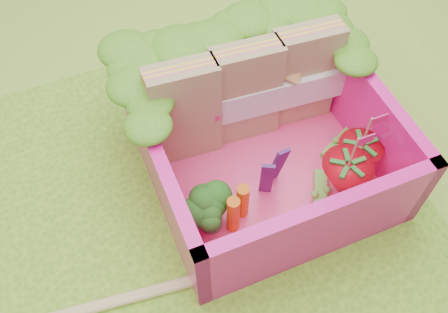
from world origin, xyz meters
TOP-DOWN VIEW (x-y plane):
  - ground at (0.00, 0.00)m, footprint 14.00×14.00m
  - placemat at (0.00, 0.00)m, footprint 2.60×2.60m
  - bento_floor at (0.49, 0.11)m, footprint 1.30×1.30m
  - bento_box at (0.49, 0.11)m, footprint 1.30×1.30m
  - lettuce_ruffle at (0.49, 0.60)m, footprint 1.43×0.83m
  - sandwich_stack at (0.50, 0.38)m, footprint 1.24×0.26m
  - broccoli at (0.06, -0.16)m, footprint 0.31×0.31m
  - carrot_sticks at (0.20, -0.19)m, footprint 0.15×0.13m
  - purple_wedges at (0.45, -0.08)m, footprint 0.16×0.09m
  - strawberry_left at (0.81, -0.25)m, footprint 0.28×0.28m
  - strawberry_right at (0.96, -0.15)m, footprint 0.25×0.25m
  - snap_peas at (0.84, -0.09)m, footprint 0.56×0.54m

SIDE VIEW (x-z plane):
  - ground at x=0.00m, z-range 0.00..0.00m
  - placemat at x=0.00m, z-range 0.00..0.03m
  - bento_floor at x=0.49m, z-range 0.03..0.08m
  - snap_peas at x=0.84m, z-range 0.08..0.13m
  - strawberry_right at x=0.96m, z-range -0.03..0.46m
  - carrot_sticks at x=0.20m, z-range 0.07..0.36m
  - strawberry_left at x=0.81m, z-range -0.03..0.49m
  - broccoli at x=0.06m, z-range 0.13..0.38m
  - purple_wedges at x=0.45m, z-range 0.08..0.46m
  - bento_box at x=0.49m, z-range 0.03..0.58m
  - sandwich_stack at x=0.50m, z-range 0.07..0.75m
  - lettuce_ruffle at x=0.49m, z-range 0.58..0.69m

